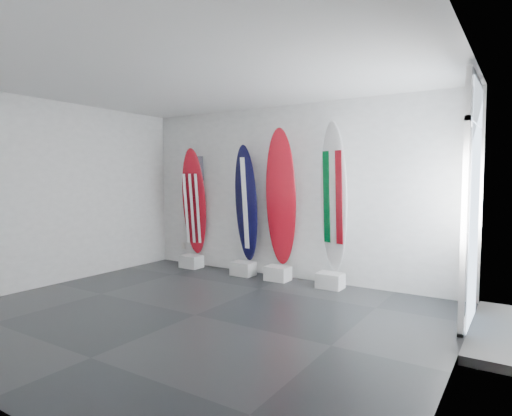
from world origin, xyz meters
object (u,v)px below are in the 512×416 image
Objects in this scene: surfboard_usa at (194,202)px; surfboard_swiss at (281,198)px; surfboard_navy at (246,204)px; surfboard_italy at (334,197)px.

surfboard_usa is 0.89× the size of surfboard_swiss.
surfboard_navy is (1.22, 0.00, 0.01)m from surfboard_usa.
surfboard_usa is at bearing -160.58° from surfboard_italy.
surfboard_navy is 0.89× the size of surfboard_swiss.
surfboard_usa is at bearing 167.45° from surfboard_swiss.
surfboard_navy is at bearing 167.45° from surfboard_swiss.
surfboard_swiss reaches higher than surfboard_usa.
surfboard_navy reaches higher than surfboard_usa.
surfboard_navy is 1.68m from surfboard_italy.
surfboard_navy is 0.73m from surfboard_swiss.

